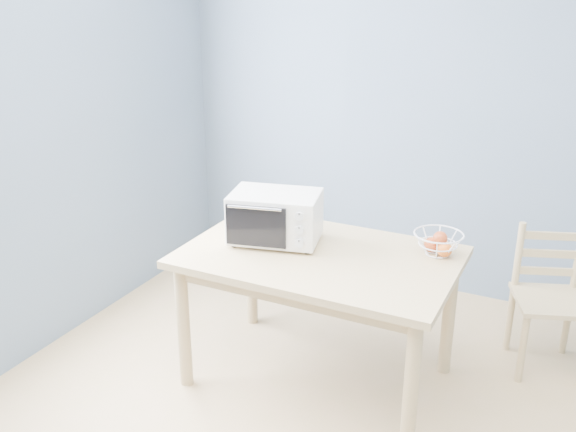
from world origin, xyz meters
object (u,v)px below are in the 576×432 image
at_px(toaster_oven, 272,216).
at_px(dining_table, 319,271).
at_px(fruit_basket, 439,243).
at_px(dining_chair, 549,301).

bearing_deg(toaster_oven, dining_table, -20.77).
xyz_separation_m(dining_table, toaster_oven, (-0.30, 0.04, 0.25)).
relative_size(fruit_basket, dining_chair, 0.37).
bearing_deg(dining_chair, dining_table, -167.64).
relative_size(dining_table, fruit_basket, 4.70).
height_order(dining_table, toaster_oven, toaster_oven).
bearing_deg(fruit_basket, toaster_oven, -165.32).
distance_m(dining_table, dining_chair, 1.32).
bearing_deg(dining_table, toaster_oven, 172.41).
xyz_separation_m(toaster_oven, dining_chair, (1.40, 0.66, -0.49)).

